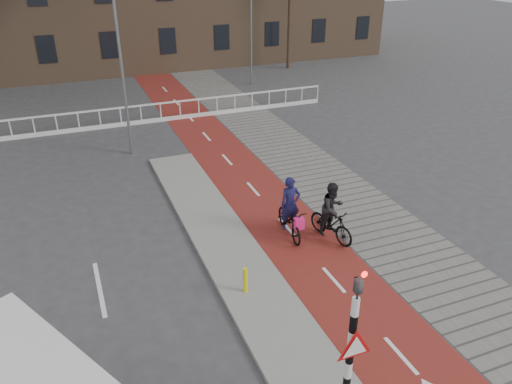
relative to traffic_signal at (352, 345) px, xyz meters
name	(u,v)px	position (x,y,z in m)	size (l,w,h in m)	color
ground	(320,344)	(0.60, 2.02, -1.99)	(120.00, 120.00, 0.00)	#38383A
bike_lane	(235,169)	(2.10, 12.02, -1.98)	(2.50, 60.00, 0.01)	maroon
sidewalk	(297,159)	(4.90, 12.02, -1.98)	(3.00, 60.00, 0.01)	slate
curb_island	(234,257)	(-0.10, 6.02, -1.93)	(1.80, 16.00, 0.12)	gray
traffic_signal	(352,345)	(0.00, 0.00, 0.00)	(0.80, 0.80, 3.68)	black
bollard	(245,280)	(-0.37, 4.33, -1.51)	(0.12, 0.12, 0.72)	yellow
cyclist_near	(290,216)	(1.98, 6.60, -1.32)	(0.81, 1.93, 1.96)	black
cyclist_far	(332,217)	(3.05, 5.91, -1.19)	(0.96, 1.84, 1.91)	black
railing	(57,128)	(-4.40, 19.02, -1.68)	(28.00, 0.10, 0.99)	silver
tree_right	(289,16)	(11.68, 27.40, 1.61)	(0.22, 0.22, 7.21)	black
streetlight_near	(120,52)	(-1.52, 15.25, 2.35)	(0.12, 0.12, 8.68)	slate
streetlight_right	(251,24)	(7.58, 24.20, 1.74)	(0.12, 0.12, 7.46)	slate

